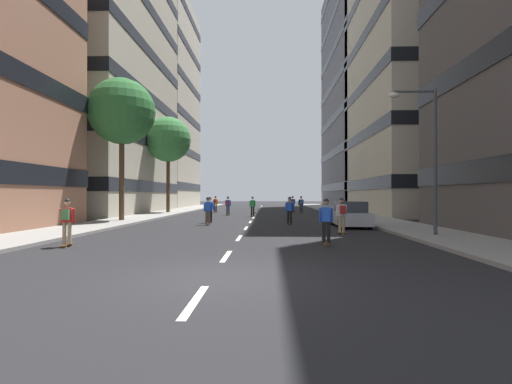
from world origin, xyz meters
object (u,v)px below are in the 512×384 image
object	(u,v)px
skater_1	(67,219)
skater_11	(301,204)
skater_5	(326,219)
parked_car_near	(350,215)
skater_3	(210,208)
skater_8	(293,203)
skater_0	(342,213)
skater_10	(253,205)
skater_9	(289,209)
skater_6	(215,203)
skater_2	(228,204)
streetlamp_right	(427,145)
skater_4	(290,207)
skater_7	(208,210)
street_tree_mid	(122,112)
street_tree_near	(168,140)

from	to	relation	value
skater_1	skater_11	size ratio (longest dim) A/B	1.00
skater_5	parked_car_near	bearing A→B (deg)	72.32
skater_3	skater_8	distance (m)	17.69
skater_0	skater_5	world-z (taller)	same
parked_car_near	skater_10	world-z (taller)	skater_10
parked_car_near	skater_9	distance (m)	3.80
skater_5	skater_6	world-z (taller)	same
skater_11	skater_6	bearing A→B (deg)	163.24
skater_2	skater_8	distance (m)	9.52
skater_0	skater_9	size ratio (longest dim) A/B	1.00
streetlamp_right	skater_3	bearing A→B (deg)	142.57
parked_car_near	skater_3	distance (m)	9.30
skater_4	skater_7	distance (m)	6.94
streetlamp_right	skater_6	world-z (taller)	streetlamp_right
skater_0	street_tree_mid	bearing A→B (deg)	150.76
street_tree_mid	skater_11	size ratio (longest dim) A/B	5.62
skater_2	skater_5	distance (m)	21.33
skater_4	skater_10	bearing A→B (deg)	121.37
skater_7	parked_car_near	bearing A→B (deg)	-6.69
skater_1	skater_3	bearing A→B (deg)	74.02
skater_6	skater_5	bearing A→B (deg)	-73.18
skater_8	skater_9	bearing A→B (deg)	-94.18
skater_10	skater_8	bearing A→B (deg)	65.71
streetlamp_right	street_tree_mid	bearing A→B (deg)	152.10
skater_6	skater_4	bearing A→B (deg)	-60.42
skater_6	skater_8	bearing A→B (deg)	5.49
street_tree_near	skater_3	size ratio (longest dim) A/B	5.50
skater_1	skater_4	world-z (taller)	same
skater_0	skater_9	bearing A→B (deg)	111.90
skater_2	skater_7	bearing A→B (deg)	-90.22
street_tree_near	skater_9	distance (m)	19.77
skater_9	streetlamp_right	bearing A→B (deg)	-50.68
skater_7	skater_9	world-z (taller)	same
skater_6	skater_11	size ratio (longest dim) A/B	1.00
parked_car_near	skater_5	distance (m)	8.66
skater_6	skater_9	size ratio (longest dim) A/B	1.00
parked_car_near	skater_9	size ratio (longest dim) A/B	2.47
street_tree_near	street_tree_mid	xyz separation A→B (m)	(0.00, -12.28, 0.19)
skater_1	skater_5	xyz separation A→B (m)	(9.64, 0.85, -0.03)
streetlamp_right	skater_5	bearing A→B (deg)	-151.75
skater_4	skater_0	bearing A→B (deg)	-78.16
skater_4	skater_5	world-z (taller)	same
parked_car_near	skater_4	distance (m)	6.30
skater_1	skater_10	world-z (taller)	same
parked_car_near	skater_8	world-z (taller)	skater_8
street_tree_near	streetlamp_right	xyz separation A→B (m)	(17.45, -21.53, -3.45)
street_tree_mid	skater_8	world-z (taller)	street_tree_mid
skater_4	skater_2	bearing A→B (deg)	128.05
street_tree_mid	skater_10	bearing A→B (deg)	36.64
skater_10	skater_3	bearing A→B (deg)	-109.16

